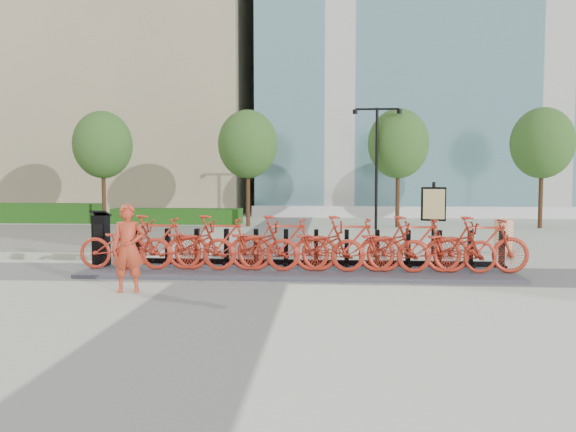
# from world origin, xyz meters

# --- Properties ---
(ground) EXTENTS (120.00, 120.00, 0.00)m
(ground) POSITION_xyz_m (0.00, 0.00, 0.00)
(ground) COLOR beige
(glass_building) EXTENTS (32.00, 16.00, 24.00)m
(glass_building) POSITION_xyz_m (14.00, 26.00, 12.00)
(glass_building) COLOR teal
(glass_building) RESTS_ON ground
(hedge_b) EXTENTS (6.00, 1.20, 0.70)m
(hedge_b) POSITION_xyz_m (-5.00, 13.20, 0.35)
(hedge_b) COLOR #255217
(hedge_b) RESTS_ON ground
(tree_0) EXTENTS (2.60, 2.60, 5.10)m
(tree_0) POSITION_xyz_m (-8.00, 12.00, 3.59)
(tree_0) COLOR #4E2D1B
(tree_0) RESTS_ON ground
(tree_1) EXTENTS (2.60, 2.60, 5.10)m
(tree_1) POSITION_xyz_m (-1.50, 12.00, 3.59)
(tree_1) COLOR #4E2D1B
(tree_1) RESTS_ON ground
(tree_2) EXTENTS (2.60, 2.60, 5.10)m
(tree_2) POSITION_xyz_m (5.00, 12.00, 3.59)
(tree_2) COLOR #4E2D1B
(tree_2) RESTS_ON ground
(tree_3) EXTENTS (2.60, 2.60, 5.10)m
(tree_3) POSITION_xyz_m (11.00, 12.00, 3.59)
(tree_3) COLOR #4E2D1B
(tree_3) RESTS_ON ground
(streetlamp) EXTENTS (2.00, 0.20, 5.00)m
(streetlamp) POSITION_xyz_m (4.00, 11.00, 3.13)
(streetlamp) COLOR black
(streetlamp) RESTS_ON ground
(dock_pad) EXTENTS (9.60, 2.40, 0.08)m
(dock_pad) POSITION_xyz_m (1.30, 0.30, 0.04)
(dock_pad) COLOR #42444E
(dock_pad) RESTS_ON ground
(dock_rail_posts) EXTENTS (8.74, 0.50, 0.85)m
(dock_rail_posts) POSITION_xyz_m (1.72, 0.77, 0.51)
(dock_rail_posts) COLOR black
(dock_rail_posts) RESTS_ON dock_pad
(bike_0) EXTENTS (2.12, 0.74, 1.12)m
(bike_0) POSITION_xyz_m (-2.60, -0.05, 0.64)
(bike_0) COLOR #AA2918
(bike_0) RESTS_ON dock_pad
(bike_1) EXTENTS (2.06, 0.58, 1.24)m
(bike_1) POSITION_xyz_m (-1.88, -0.05, 0.70)
(bike_1) COLOR #AA2918
(bike_1) RESTS_ON dock_pad
(bike_2) EXTENTS (2.12, 0.74, 1.12)m
(bike_2) POSITION_xyz_m (-1.16, -0.05, 0.64)
(bike_2) COLOR #AA2918
(bike_2) RESTS_ON dock_pad
(bike_3) EXTENTS (2.06, 0.58, 1.24)m
(bike_3) POSITION_xyz_m (-0.44, -0.05, 0.70)
(bike_3) COLOR #AA2918
(bike_3) RESTS_ON dock_pad
(bike_4) EXTENTS (2.12, 0.74, 1.12)m
(bike_4) POSITION_xyz_m (0.28, -0.05, 0.64)
(bike_4) COLOR #AA2918
(bike_4) RESTS_ON dock_pad
(bike_5) EXTENTS (2.06, 0.58, 1.24)m
(bike_5) POSITION_xyz_m (1.00, -0.05, 0.70)
(bike_5) COLOR #AA2918
(bike_5) RESTS_ON dock_pad
(bike_6) EXTENTS (2.12, 0.74, 1.12)m
(bike_6) POSITION_xyz_m (1.72, -0.05, 0.64)
(bike_6) COLOR #AA2918
(bike_6) RESTS_ON dock_pad
(bike_7) EXTENTS (2.06, 0.58, 1.24)m
(bike_7) POSITION_xyz_m (2.44, -0.05, 0.70)
(bike_7) COLOR #AA2918
(bike_7) RESTS_ON dock_pad
(bike_8) EXTENTS (2.12, 0.74, 1.12)m
(bike_8) POSITION_xyz_m (3.16, -0.05, 0.64)
(bike_8) COLOR #AA2918
(bike_8) RESTS_ON dock_pad
(bike_9) EXTENTS (2.06, 0.58, 1.24)m
(bike_9) POSITION_xyz_m (3.88, -0.05, 0.70)
(bike_9) COLOR #AA2918
(bike_9) RESTS_ON dock_pad
(bike_10) EXTENTS (2.12, 0.74, 1.12)m
(bike_10) POSITION_xyz_m (4.60, -0.05, 0.64)
(bike_10) COLOR #AA2918
(bike_10) RESTS_ON dock_pad
(bike_11) EXTENTS (2.06, 0.58, 1.24)m
(bike_11) POSITION_xyz_m (5.32, -0.05, 0.70)
(bike_11) COLOR #AA2918
(bike_11) RESTS_ON dock_pad
(kiosk) EXTENTS (0.43, 0.37, 1.31)m
(kiosk) POSITION_xyz_m (-3.35, 0.38, 0.71)
(kiosk) COLOR black
(kiosk) RESTS_ON dock_pad
(worker_red) EXTENTS (0.67, 0.50, 1.67)m
(worker_red) POSITION_xyz_m (-1.77, -2.17, 0.83)
(worker_red) COLOR #C03B22
(worker_red) RESTS_ON ground
(construction_barrel) EXTENTS (0.53, 0.53, 0.98)m
(construction_barrel) POSITION_xyz_m (6.92, 3.61, 0.49)
(construction_barrel) COLOR orange
(construction_barrel) RESTS_ON ground
(map_sign) EXTENTS (0.67, 0.25, 2.04)m
(map_sign) POSITION_xyz_m (4.88, 3.11, 1.35)
(map_sign) COLOR black
(map_sign) RESTS_ON ground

